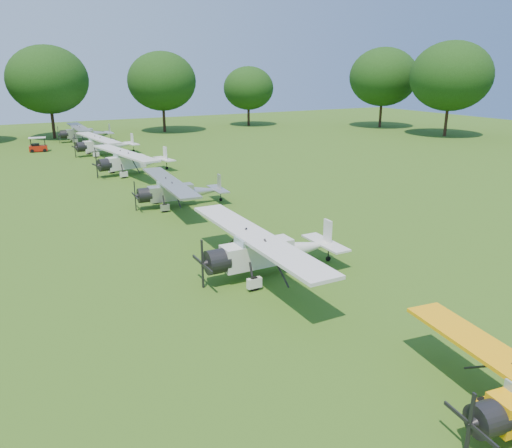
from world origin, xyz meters
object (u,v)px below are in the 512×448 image
(aircraft_3, at_px, (267,248))
(aircraft_5, at_px, (131,160))
(aircraft_6, at_px, (104,143))
(aircraft_7, at_px, (84,132))
(golf_cart, at_px, (38,147))
(aircraft_4, at_px, (177,189))

(aircraft_3, distance_m, aircraft_5, 27.43)
(aircraft_6, bearing_deg, aircraft_7, 83.18)
(aircraft_6, height_order, golf_cart, aircraft_6)
(aircraft_4, bearing_deg, aircraft_7, 93.53)
(aircraft_3, height_order, aircraft_4, aircraft_3)
(aircraft_4, relative_size, aircraft_5, 0.91)
(aircraft_3, relative_size, aircraft_6, 1.02)
(aircraft_5, height_order, aircraft_7, aircraft_5)
(aircraft_3, relative_size, golf_cart, 5.45)
(aircraft_5, xyz_separation_m, aircraft_7, (0.16, 24.99, -0.04))
(aircraft_4, distance_m, aircraft_7, 38.18)
(aircraft_4, height_order, aircraft_5, aircraft_5)
(aircraft_5, distance_m, aircraft_7, 24.99)
(aircraft_3, height_order, golf_cart, aircraft_3)
(aircraft_4, xyz_separation_m, golf_cart, (-6.30, 31.78, -0.67))
(aircraft_5, bearing_deg, golf_cart, 100.36)
(aircraft_3, xyz_separation_m, aircraft_7, (0.91, 52.40, -0.04))
(aircraft_4, distance_m, aircraft_5, 13.19)
(aircraft_4, distance_m, aircraft_6, 25.69)
(aircraft_6, relative_size, aircraft_7, 1.01)
(golf_cart, bearing_deg, aircraft_6, -34.76)
(aircraft_3, relative_size, aircraft_7, 1.03)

